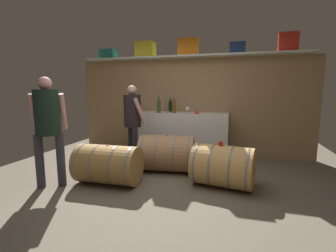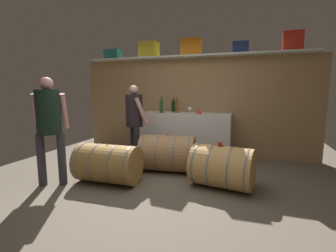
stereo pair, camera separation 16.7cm
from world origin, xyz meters
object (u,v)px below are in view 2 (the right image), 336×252
Objects in this scene: wine_bottle_green at (161,105)px; wine_glass at (190,109)px; work_cabinet at (186,135)px; winemaker_pouring at (135,116)px; tasting_cup at (220,144)px; toolcase_orange at (191,47)px; red_funnel at (199,111)px; toolcase_navy at (241,48)px; wine_bottle_dark at (173,106)px; wine_barrel_far at (108,164)px; wine_barrel_flank at (168,153)px; toolcase_yellow at (149,50)px; toolcase_teal at (113,54)px; toolcase_red at (293,41)px; wine_barrel_near at (222,167)px; wine_bottle_amber at (177,106)px; visitor_tasting at (49,120)px.

wine_bottle_green reaches higher than wine_glass.
wine_bottle_green reaches higher than work_cabinet.
tasting_cup is at bearing 28.55° from winemaker_pouring.
toolcase_orange is 3.71× the size of red_funnel.
wine_bottle_dark is (-1.38, 0.01, -1.16)m from toolcase_navy.
wine_barrel_far is 1.06m from wine_barrel_flank.
wine_bottle_green reaches higher than red_funnel.
red_funnel is (1.22, -0.39, -1.30)m from toolcase_yellow.
toolcase_teal reaches higher than wine_glass.
wine_barrel_flank is (-0.12, -1.21, -1.98)m from toolcase_orange.
toolcase_teal is 3.33× the size of red_funnel.
wine_bottle_green is 1.23m from wine_barrel_flank.
tasting_cup reaches higher than wine_barrel_far.
toolcase_orange is at bearing 123.71° from red_funnel.
toolcase_orange is 0.99m from toolcase_navy.
toolcase_orange is at bearing -175.49° from toolcase_red.
red_funnel is at bearing -162.25° from toolcase_red.
wine_bottle_dark is (-0.34, 0.21, 0.60)m from work_cabinet.
toolcase_teal is 1.87m from toolcase_orange.
tasting_cup reaches higher than wine_barrel_near.
wine_bottle_amber is 0.34× the size of wine_barrel_far.
visitor_tasting is (-2.38, -0.68, 0.33)m from tasting_cup.
toolcase_red reaches higher than toolcase_yellow.
wine_barrel_far is at bearing -139.28° from toolcase_red.
wine_glass reaches higher than wine_barrel_flank.
wine_bottle_dark is 0.31× the size of wine_barrel_far.
wine_barrel_near is at bearing 10.48° from wine_barrel_far.
visitor_tasting is at bearing -139.15° from toolcase_navy.
wine_barrel_near is 2.61m from visitor_tasting.
toolcase_teal reaches higher than wine_barrel_far.
toolcase_teal is at bearing -175.49° from toolcase_red.
wine_barrel_near is (2.73, -1.65, -1.92)m from toolcase_teal.
winemaker_pouring reaches higher than red_funnel.
toolcase_navy is 0.20× the size of winemaker_pouring.
winemaker_pouring reaches higher than wine_barrel_flank.
wine_bottle_green is at bearing -11.52° from toolcase_teal.
toolcase_yellow is 1.17× the size of wine_bottle_green.
wine_barrel_far is (-1.08, -1.61, -0.70)m from red_funnel.
wine_barrel_flank is (-0.98, 0.44, 0.01)m from wine_barrel_near.
toolcase_orange is at bearing 4.14° from toolcase_yellow.
toolcase_yellow is at bearing 3.48° from toolcase_teal.
wine_barrel_far is at bearing -168.00° from tasting_cup.
work_cabinet is 0.60m from wine_glass.
toolcase_navy reaches higher than wine_barrel_far.
visitor_tasting reaches higher than wine_bottle_green.
toolcase_teal reaches higher than work_cabinet.
toolcase_navy is 1.80m from wine_bottle_dark.
toolcase_yellow is 0.21× the size of work_cabinet.
wine_bottle_amber is at bearing -168.71° from toolcase_red.
winemaker_pouring reaches higher than wine_glass.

